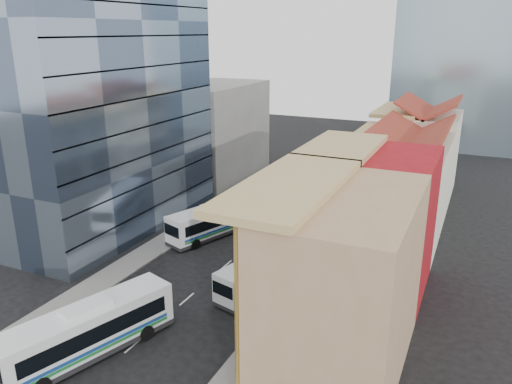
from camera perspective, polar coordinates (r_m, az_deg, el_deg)
The scene contains 13 objects.
ground at distance 37.92m, azimuth -14.69°, elevation -17.29°, with size 200.00×200.00×0.00m, color black.
sidewalk_right at distance 51.57m, azimuth 8.71°, elevation -6.81°, with size 3.00×90.00×0.15m, color slate.
sidewalk_left at distance 58.03m, azimuth -7.63°, elevation -3.86°, with size 3.00×90.00×0.15m, color slate.
shophouse_tan at distance 32.95m, azimuth 10.00°, elevation -10.45°, with size 8.00×14.00×12.00m, color tan.
shophouse_red at distance 43.67m, azimuth 14.14°, elevation -3.41°, with size 8.00×10.00×12.00m, color maroon.
shophouse_cream_near at distance 52.86m, azimuth 16.07°, elevation -0.95°, with size 8.00×9.00×10.00m, color #EBE7CD.
shophouse_cream_mid at distance 61.40m, azimuth 17.44°, elevation 1.54°, with size 8.00×9.00×10.00m, color #EBE7CD.
shophouse_cream_far at distance 71.39m, azimuth 18.67°, elevation 4.08°, with size 8.00×12.00×11.00m, color #EBE7CD.
office_tower at distance 57.07m, azimuth -17.28°, elevation 10.64°, with size 12.00×26.00×30.00m, color #3F4D63.
office_block_far at distance 76.30m, azimuth -4.64°, elevation 6.98°, with size 10.00×18.00×14.00m, color gray.
bus_left_near at distance 37.29m, azimuth -18.62°, elevation -14.67°, with size 2.91×12.44×3.99m, color white, non-canonical shape.
bus_left_far at distance 54.74m, azimuth -4.68°, elevation -3.11°, with size 2.73×11.67×3.74m, color silver, non-canonical shape.
bus_right at distance 43.84m, azimuth 0.92°, elevation -8.93°, with size 2.46×10.50×3.37m, color silver, non-canonical shape.
Camera 1 is at (20.82, -23.23, 21.57)m, focal length 35.00 mm.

